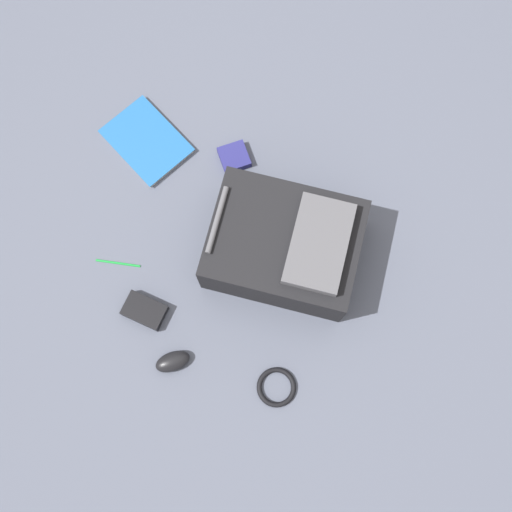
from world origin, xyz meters
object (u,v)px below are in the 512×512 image
Objects in this scene: earbud_pouch at (234,157)px; backpack at (285,245)px; power_brick at (145,311)px; book_red at (147,141)px; pen_black at (118,264)px; cable_coil at (276,387)px; computer_mouse at (173,361)px.

backpack is at bearing -153.55° from earbud_pouch.
backpack reaches higher than power_brick.
power_brick reaches higher than book_red.
pen_black is at bearing 93.81° from backpack.
cable_coil is 0.83× the size of pen_black.
pen_black is (0.29, 0.18, -0.02)m from computer_mouse.
earbud_pouch reaches higher than pen_black.
backpack is 1.56× the size of book_red.
computer_mouse is (-0.33, 0.33, -0.07)m from backpack.
earbud_pouch is (0.71, 0.13, 0.01)m from cable_coil.
backpack reaches higher than book_red.
computer_mouse is 0.17m from power_brick.
cable_coil is at bearing -119.71° from power_brick.
power_brick is 0.55m from earbud_pouch.
book_red reaches higher than cable_coil.
backpack reaches higher than computer_mouse.
power_brick is at bearing 113.34° from backpack.
backpack is at bearing -66.66° from power_brick.
book_red is 0.41m from pen_black.
earbud_pouch reaches higher than book_red.
earbud_pouch is at bearing 26.45° from backpack.
cable_coil reaches higher than pen_black.
earbud_pouch is (0.34, -0.35, 0.01)m from pen_black.
computer_mouse is at bearing -148.82° from pen_black.
computer_mouse is 0.90× the size of cable_coil.
pen_black is at bearing 170.00° from book_red.
pen_black is 0.49m from earbud_pouch.
cable_coil is (-0.40, 0.03, -0.09)m from backpack.
earbud_pouch is (0.49, -0.26, -0.00)m from power_brick.
power_brick reaches higher than earbud_pouch.
cable_coil is 0.45m from power_brick.
cable_coil is at bearing 176.19° from backpack.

